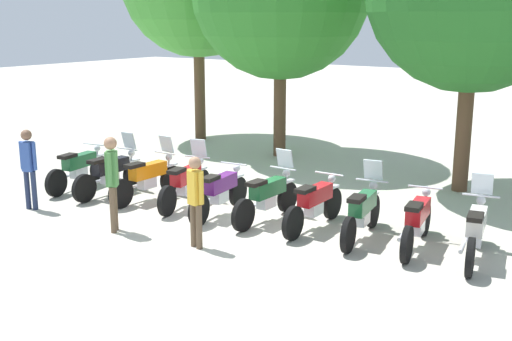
{
  "coord_description": "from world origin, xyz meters",
  "views": [
    {
      "loc": [
        7.28,
        -10.09,
        3.96
      ],
      "look_at": [
        0.0,
        0.5,
        0.9
      ],
      "focal_mm": 45.06,
      "sensor_mm": 36.0,
      "label": 1
    }
  ],
  "objects_px": {
    "motorcycle_1": "(111,172)",
    "motorcycle_3": "(186,182)",
    "motorcycle_8": "(417,221)",
    "person_2": "(29,163)",
    "person_0": "(196,195)",
    "motorcycle_0": "(79,168)",
    "motorcycle_5": "(268,196)",
    "motorcycle_7": "(362,211)",
    "motorcycle_2": "(148,177)",
    "motorcycle_9": "(476,230)",
    "person_1": "(112,176)",
    "motorcycle_6": "(315,203)",
    "motorcycle_4": "(220,191)"
  },
  "relations": [
    {
      "from": "motorcycle_3",
      "to": "motorcycle_7",
      "type": "height_order",
      "value": "same"
    },
    {
      "from": "motorcycle_0",
      "to": "person_2",
      "type": "relative_size",
      "value": 1.27
    },
    {
      "from": "motorcycle_9",
      "to": "person_1",
      "type": "distance_m",
      "value": 6.55
    },
    {
      "from": "motorcycle_3",
      "to": "motorcycle_5",
      "type": "distance_m",
      "value": 2.03
    },
    {
      "from": "motorcycle_2",
      "to": "person_0",
      "type": "relative_size",
      "value": 1.33
    },
    {
      "from": "motorcycle_1",
      "to": "motorcycle_7",
      "type": "relative_size",
      "value": 1.01
    },
    {
      "from": "motorcycle_3",
      "to": "person_1",
      "type": "xyz_separation_m",
      "value": [
        -0.0,
        -2.08,
        0.57
      ]
    },
    {
      "from": "motorcycle_1",
      "to": "motorcycle_2",
      "type": "xyz_separation_m",
      "value": [
        1.01,
        0.16,
        0.0
      ]
    },
    {
      "from": "motorcycle_1",
      "to": "motorcycle_0",
      "type": "bearing_deg",
      "value": 92.08
    },
    {
      "from": "motorcycle_2",
      "to": "motorcycle_8",
      "type": "bearing_deg",
      "value": -84.84
    },
    {
      "from": "motorcycle_7",
      "to": "person_1",
      "type": "height_order",
      "value": "person_1"
    },
    {
      "from": "motorcycle_5",
      "to": "motorcycle_7",
      "type": "height_order",
      "value": "same"
    },
    {
      "from": "motorcycle_0",
      "to": "motorcycle_5",
      "type": "bearing_deg",
      "value": -94.54
    },
    {
      "from": "motorcycle_1",
      "to": "motorcycle_7",
      "type": "height_order",
      "value": "same"
    },
    {
      "from": "motorcycle_2",
      "to": "motorcycle_4",
      "type": "relative_size",
      "value": 1.0
    },
    {
      "from": "motorcycle_0",
      "to": "motorcycle_8",
      "type": "distance_m",
      "value": 8.11
    },
    {
      "from": "motorcycle_3",
      "to": "person_0",
      "type": "distance_m",
      "value": 2.68
    },
    {
      "from": "motorcycle_1",
      "to": "motorcycle_2",
      "type": "bearing_deg",
      "value": -82.66
    },
    {
      "from": "motorcycle_9",
      "to": "person_2",
      "type": "bearing_deg",
      "value": 94.41
    },
    {
      "from": "motorcycle_2",
      "to": "person_2",
      "type": "distance_m",
      "value": 2.52
    },
    {
      "from": "motorcycle_2",
      "to": "motorcycle_8",
      "type": "relative_size",
      "value": 1.01
    },
    {
      "from": "motorcycle_3",
      "to": "motorcycle_7",
      "type": "distance_m",
      "value": 4.05
    },
    {
      "from": "person_0",
      "to": "motorcycle_8",
      "type": "bearing_deg",
      "value": -41.78
    },
    {
      "from": "motorcycle_5",
      "to": "person_2",
      "type": "relative_size",
      "value": 1.28
    },
    {
      "from": "person_2",
      "to": "motorcycle_8",
      "type": "bearing_deg",
      "value": 91.23
    },
    {
      "from": "motorcycle_1",
      "to": "motorcycle_3",
      "type": "relative_size",
      "value": 1.01
    },
    {
      "from": "motorcycle_7",
      "to": "person_1",
      "type": "distance_m",
      "value": 4.69
    },
    {
      "from": "motorcycle_9",
      "to": "person_0",
      "type": "height_order",
      "value": "person_0"
    },
    {
      "from": "motorcycle_9",
      "to": "person_2",
      "type": "distance_m",
      "value": 8.94
    },
    {
      "from": "motorcycle_5",
      "to": "person_0",
      "type": "height_order",
      "value": "person_0"
    },
    {
      "from": "motorcycle_3",
      "to": "motorcycle_6",
      "type": "bearing_deg",
      "value": -98.01
    },
    {
      "from": "motorcycle_0",
      "to": "person_0",
      "type": "xyz_separation_m",
      "value": [
        4.88,
        -1.55,
        0.45
      ]
    },
    {
      "from": "motorcycle_8",
      "to": "person_0",
      "type": "bearing_deg",
      "value": 114.94
    },
    {
      "from": "motorcycle_3",
      "to": "motorcycle_6",
      "type": "distance_m",
      "value": 3.05
    },
    {
      "from": "motorcycle_1",
      "to": "person_0",
      "type": "distance_m",
      "value": 4.21
    },
    {
      "from": "motorcycle_7",
      "to": "motorcycle_8",
      "type": "height_order",
      "value": "motorcycle_7"
    },
    {
      "from": "motorcycle_1",
      "to": "motorcycle_9",
      "type": "height_order",
      "value": "same"
    },
    {
      "from": "motorcycle_6",
      "to": "motorcycle_5",
      "type": "bearing_deg",
      "value": 95.53
    },
    {
      "from": "motorcycle_7",
      "to": "person_2",
      "type": "distance_m",
      "value": 6.98
    },
    {
      "from": "motorcycle_2",
      "to": "motorcycle_9",
      "type": "xyz_separation_m",
      "value": [
        7.07,
        0.43,
        0.0
      ]
    },
    {
      "from": "person_2",
      "to": "motorcycle_2",
      "type": "bearing_deg",
      "value": 125.74
    },
    {
      "from": "motorcycle_0",
      "to": "motorcycle_5",
      "type": "relative_size",
      "value": 0.99
    },
    {
      "from": "motorcycle_3",
      "to": "motorcycle_0",
      "type": "bearing_deg",
      "value": 84.11
    },
    {
      "from": "motorcycle_5",
      "to": "motorcycle_7",
      "type": "bearing_deg",
      "value": -86.34
    },
    {
      "from": "motorcycle_5",
      "to": "person_2",
      "type": "xyz_separation_m",
      "value": [
        -4.56,
        -2.17,
        0.49
      ]
    },
    {
      "from": "motorcycle_3",
      "to": "motorcycle_9",
      "type": "bearing_deg",
      "value": -99.18
    },
    {
      "from": "motorcycle_3",
      "to": "motorcycle_1",
      "type": "bearing_deg",
      "value": 85.52
    },
    {
      "from": "motorcycle_8",
      "to": "person_2",
      "type": "height_order",
      "value": "person_2"
    },
    {
      "from": "motorcycle_2",
      "to": "motorcycle_9",
      "type": "distance_m",
      "value": 7.08
    },
    {
      "from": "motorcycle_0",
      "to": "motorcycle_8",
      "type": "bearing_deg",
      "value": -95.15
    }
  ]
}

